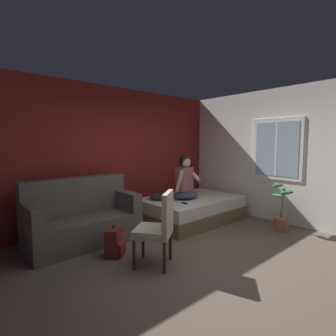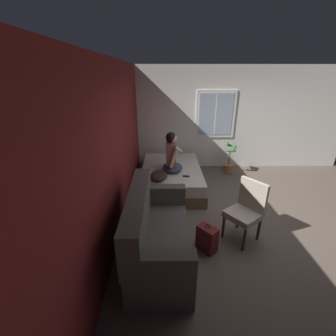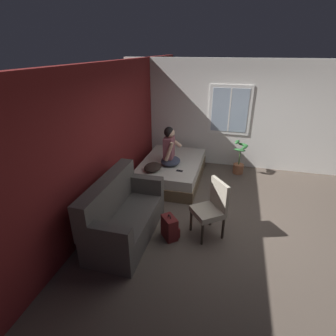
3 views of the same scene
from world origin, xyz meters
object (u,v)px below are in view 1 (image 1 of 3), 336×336
(backpack, at_px, (115,243))
(potted_plant, at_px, (281,214))
(couch, at_px, (82,219))
(person_seated, at_px, (185,181))
(bed, at_px, (191,209))
(throw_pillow, at_px, (161,196))
(side_chair, at_px, (158,226))
(cell_phone, at_px, (185,203))

(backpack, relative_size, potted_plant, 0.54)
(couch, height_order, potted_plant, couch)
(backpack, bearing_deg, person_seated, 14.35)
(bed, height_order, backpack, bed)
(bed, xyz_separation_m, throw_pillow, (-0.60, 0.27, 0.31))
(side_chair, bearing_deg, couch, 106.60)
(throw_pillow, bearing_deg, side_chair, -131.00)
(side_chair, distance_m, cell_phone, 1.56)
(bed, relative_size, side_chair, 2.10)
(couch, bearing_deg, backpack, -79.81)
(backpack, relative_size, throw_pillow, 0.95)
(potted_plant, bearing_deg, person_seated, 121.33)
(bed, xyz_separation_m, person_seated, (-0.19, -0.00, 0.60))
(person_seated, bearing_deg, bed, 1.17)
(couch, bearing_deg, cell_phone, -18.58)
(cell_phone, bearing_deg, couch, 166.45)
(backpack, bearing_deg, side_chair, -66.11)
(throw_pillow, xyz_separation_m, cell_phone, (0.10, -0.57, -0.07))
(couch, relative_size, cell_phone, 11.81)
(side_chair, bearing_deg, backpack, 113.89)
(person_seated, distance_m, potted_plant, 1.90)
(bed, distance_m, potted_plant, 1.73)
(throw_pillow, bearing_deg, person_seated, -34.26)
(couch, distance_m, backpack, 0.82)
(throw_pillow, bearing_deg, bed, -24.72)
(potted_plant, bearing_deg, backpack, 159.55)
(person_seated, height_order, potted_plant, person_seated)
(cell_phone, bearing_deg, person_seated, 48.68)
(cell_phone, bearing_deg, backpack, -168.08)
(person_seated, distance_m, throw_pillow, 0.57)
(person_seated, relative_size, throw_pillow, 1.82)
(person_seated, relative_size, potted_plant, 1.03)
(person_seated, xyz_separation_m, potted_plant, (0.95, -1.55, -0.53))
(bed, xyz_separation_m, cell_phone, (-0.50, -0.30, 0.25))
(throw_pillow, relative_size, cell_phone, 3.33)
(side_chair, xyz_separation_m, person_seated, (1.63, 1.12, 0.30))
(side_chair, bearing_deg, cell_phone, 32.17)
(bed, height_order, person_seated, person_seated)
(side_chair, bearing_deg, person_seated, 34.64)
(couch, bearing_deg, person_seated, -8.04)
(side_chair, relative_size, person_seated, 1.12)
(side_chair, height_order, potted_plant, side_chair)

